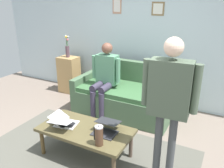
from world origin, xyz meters
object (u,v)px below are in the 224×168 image
side_shelf (69,75)px  laptop_center (65,123)px  coffee_table (86,132)px  french_press (99,135)px  laptop_right (62,120)px  person_seated (105,75)px  couch (125,96)px  flower_vase (67,49)px  person_standing (169,95)px  laptop_left (106,129)px

side_shelf → laptop_center: bearing=126.2°
coffee_table → french_press: 0.43m
laptop_right → person_seated: (0.02, -1.23, 0.28)m
coffee_table → person_seated: size_ratio=0.94×
coffee_table → couch: bearing=-86.5°
laptop_right → flower_vase: flower_vase is taller
person_standing → coffee_table: bearing=3.2°
laptop_left → person_seated: bearing=-60.3°
laptop_left → person_standing: 0.96m
laptop_left → coffee_table: bearing=11.2°
french_press → person_standing: size_ratio=0.16×
side_shelf → person_standing: bearing=147.4°
laptop_right → person_seated: bearing=-89.2°
laptop_center → french_press: size_ratio=1.52×
side_shelf → french_press: bearing=134.8°
french_press → side_shelf: side_shelf is taller
laptop_left → side_shelf: size_ratio=0.42×
side_shelf → flower_vase: bearing=-77.1°
flower_vase → laptop_right: bearing=125.0°
person_standing → person_seated: 1.84m
side_shelf → laptop_right: bearing=125.0°
couch → person_standing: bearing=128.8°
flower_vase → person_seated: 1.34m
coffee_table → person_standing: 1.23m
couch → person_standing: size_ratio=1.06×
laptop_center → flower_vase: size_ratio=0.88×
couch → side_shelf: couch is taller
laptop_right → person_standing: bearing=-176.7°
flower_vase → person_seated: person_seated is taller
laptop_left → side_shelf: bearing=-41.9°
french_press → flower_vase: 2.77m
laptop_right → french_press: bearing=164.9°
french_press → person_standing: 0.91m
person_standing → person_seated: (1.40, -1.15, -0.33)m
flower_vase → person_standing: (-2.61, 1.67, 0.09)m
coffee_table → side_shelf: bearing=-47.3°
laptop_right → side_shelf: (1.23, -1.75, -0.05)m
side_shelf → person_seated: (-1.21, 0.52, 0.33)m
flower_vase → laptop_center: bearing=126.2°
laptop_left → person_standing: (-0.75, -0.00, 0.61)m
laptop_left → side_shelf: (1.87, -1.68, -0.06)m
laptop_center → coffee_table: bearing=-165.9°
couch → laptop_center: size_ratio=4.24×
laptop_left → laptop_right: size_ratio=0.89×
couch → laptop_right: bearing=79.1°
laptop_right → person_standing: 1.52m
laptop_left → laptop_center: bearing=12.7°
coffee_table → laptop_left: (-0.27, -0.05, 0.09)m
person_seated → laptop_center: bearing=94.7°
french_press → side_shelf: (1.93, -1.94, -0.13)m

